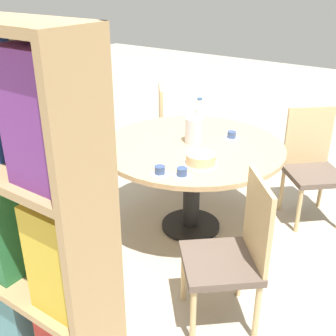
# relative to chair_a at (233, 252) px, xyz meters

# --- Properties ---
(ground_plane) EXTENTS (14.00, 14.00, 0.00)m
(ground_plane) POSITION_rel_chair_a_xyz_m (0.72, -0.72, -0.48)
(ground_plane) COLOR #B2A893
(dining_table) EXTENTS (1.38, 1.38, 0.73)m
(dining_table) POSITION_rel_chair_a_xyz_m (0.72, -0.72, 0.13)
(dining_table) COLOR black
(dining_table) RESTS_ON ground_plane
(chair_a) EXTENTS (0.59, 0.59, 0.93)m
(chair_a) POSITION_rel_chair_a_xyz_m (0.00, 0.00, 0.00)
(chair_a) COLOR tan
(chair_a) RESTS_ON ground_plane
(chair_b) EXTENTS (0.59, 0.59, 0.93)m
(chair_b) POSITION_rel_chair_a_xyz_m (0.02, -1.45, 0.00)
(chair_b) COLOR tan
(chair_b) RESTS_ON ground_plane
(chair_c) EXTENTS (0.59, 0.59, 0.93)m
(chair_c) POSITION_rel_chair_a_xyz_m (1.41, -1.47, 0.00)
(chair_c) COLOR tan
(chair_c) RESTS_ON ground_plane
(chair_d) EXTENTS (0.59, 0.59, 0.93)m
(chair_d) POSITION_rel_chair_a_xyz_m (1.27, 0.14, 0.00)
(chair_d) COLOR tan
(chair_d) RESTS_ON ground_plane
(bookshelf) EXTENTS (0.84, 0.28, 1.78)m
(bookshelf) POSITION_rel_chair_a_xyz_m (0.55, 0.89, 0.39)
(bookshelf) COLOR tan
(bookshelf) RESTS_ON ground_plane
(coffee_pot) EXTENTS (0.13, 0.13, 0.24)m
(coffee_pot) POSITION_rel_chair_a_xyz_m (0.74, -0.75, 0.36)
(coffee_pot) COLOR silver
(coffee_pot) RESTS_ON dining_table
(water_bottle) EXTENTS (0.07, 0.07, 0.32)m
(water_bottle) POSITION_rel_chair_a_xyz_m (0.77, -0.88, 0.38)
(water_bottle) COLOR silver
(water_bottle) RESTS_ON dining_table
(cake_main) EXTENTS (0.23, 0.23, 0.08)m
(cake_main) POSITION_rel_chair_a_xyz_m (0.48, -0.43, 0.29)
(cake_main) COLOR silver
(cake_main) RESTS_ON dining_table
(cup_a) EXTENTS (0.12, 0.12, 0.06)m
(cup_a) POSITION_rel_chair_a_xyz_m (0.54, -0.99, 0.28)
(cup_a) COLOR white
(cup_a) RESTS_ON dining_table
(cup_b) EXTENTS (0.12, 0.12, 0.06)m
(cup_b) POSITION_rel_chair_a_xyz_m (0.49, -0.21, 0.28)
(cup_b) COLOR white
(cup_b) RESTS_ON dining_table
(cup_c) EXTENTS (0.12, 0.12, 0.06)m
(cup_c) POSITION_rel_chair_a_xyz_m (0.62, -0.16, 0.28)
(cup_c) COLOR white
(cup_c) RESTS_ON dining_table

